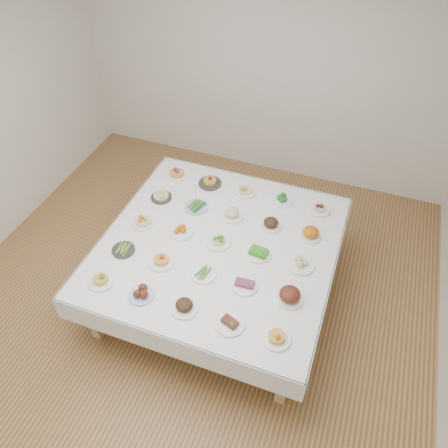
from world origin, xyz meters
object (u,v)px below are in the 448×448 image
(dish_0, at_px, (100,279))
(display_table, at_px, (219,248))
(dish_12, at_px, (218,239))
(dish_24, at_px, (319,207))

(dish_0, bearing_deg, display_table, 44.87)
(display_table, distance_m, dish_12, 0.12)
(display_table, xyz_separation_m, dish_24, (0.82, 0.81, 0.12))
(display_table, distance_m, dish_24, 1.16)
(dish_0, height_order, dish_24, dish_0)
(dish_24, bearing_deg, dish_0, -135.24)
(display_table, height_order, dish_12, dish_12)
(dish_0, bearing_deg, dish_12, 45.16)
(display_table, height_order, dish_24, dish_24)
(display_table, distance_m, dish_0, 1.16)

